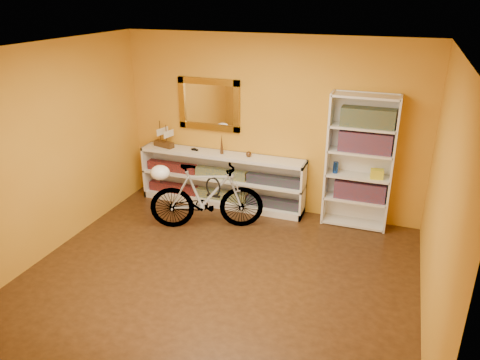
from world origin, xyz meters
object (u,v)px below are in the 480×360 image
(console_unit, at_px, (222,179))
(bicycle, at_px, (207,196))
(helmet, at_px, (160,173))
(bookcase, at_px, (359,163))

(console_unit, relative_size, bicycle, 1.60)
(console_unit, bearing_deg, bicycle, -83.91)
(bicycle, xyz_separation_m, helmet, (-0.58, -0.23, 0.36))
(bicycle, bearing_deg, console_unit, -15.16)
(console_unit, distance_m, helmet, 1.18)
(console_unit, distance_m, bicycle, 0.77)
(console_unit, bearing_deg, helmet, -116.69)
(console_unit, distance_m, bookcase, 2.10)
(bicycle, height_order, helmet, bicycle)
(helmet, bearing_deg, bookcase, 21.82)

